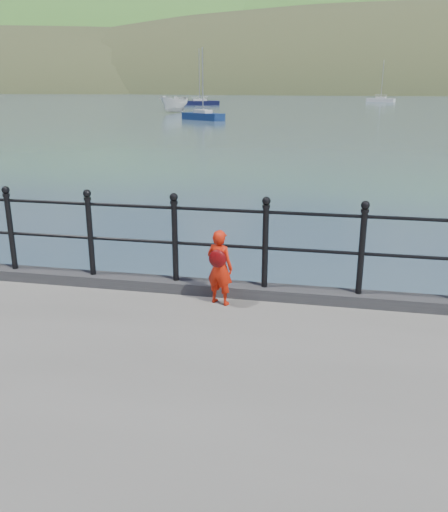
% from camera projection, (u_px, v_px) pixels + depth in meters
% --- Properties ---
extents(ground, '(600.00, 600.00, 0.00)m').
position_uv_depth(ground, '(222.00, 355.00, 7.70)').
color(ground, '#2D4251').
rests_on(ground, ground).
extents(kerb, '(60.00, 0.30, 0.15)m').
position_uv_depth(kerb, '(219.00, 288.00, 7.23)').
color(kerb, '#28282B').
rests_on(kerb, quay).
extents(railing, '(18.11, 0.11, 1.20)m').
position_uv_depth(railing, '(219.00, 234.00, 7.00)').
color(railing, black).
rests_on(railing, kerb).
extents(far_shore, '(830.00, 200.00, 156.00)m').
position_uv_depth(far_shore, '(424.00, 146.00, 230.63)').
color(far_shore, '#333A21').
rests_on(far_shore, ground).
extents(child, '(0.41, 0.35, 0.97)m').
position_uv_depth(child, '(220.00, 267.00, 6.78)').
color(child, red).
rests_on(child, quay).
extents(launch_white, '(3.36, 5.70, 2.07)m').
position_uv_depth(launch_white, '(174.00, 104.00, 66.75)').
color(launch_white, silver).
rests_on(launch_white, ground).
extents(sailboat_left, '(6.58, 4.20, 8.93)m').
position_uv_depth(sailboat_left, '(200.00, 103.00, 88.74)').
color(sailboat_left, black).
rests_on(sailboat_left, ground).
extents(sailboat_deep, '(5.32, 3.20, 7.71)m').
position_uv_depth(sailboat_deep, '(381.00, 100.00, 101.33)').
color(sailboat_deep, silver).
rests_on(sailboat_deep, ground).
extents(sailboat_port, '(4.83, 3.81, 7.07)m').
position_uv_depth(sailboat_port, '(203.00, 117.00, 54.44)').
color(sailboat_port, navy).
rests_on(sailboat_port, ground).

